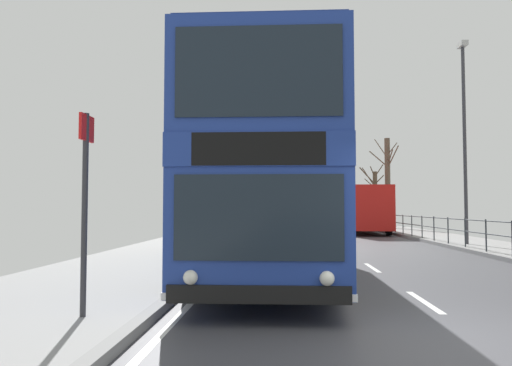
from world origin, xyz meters
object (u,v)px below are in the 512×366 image
(background_bus_far_lane, at_px, (361,208))
(bare_tree_far_01, at_px, (388,181))
(bus_stop_sign_near, at_px, (85,191))
(street_lamp_far_side, at_px, (464,127))
(double_decker_bus_main, at_px, (269,180))
(bare_tree_far_02, at_px, (375,196))

(background_bus_far_lane, relative_size, bare_tree_far_01, 1.47)
(bus_stop_sign_near, relative_size, bare_tree_far_01, 0.40)
(background_bus_far_lane, bearing_deg, street_lamp_far_side, -79.05)
(street_lamp_far_side, relative_size, bare_tree_far_01, 1.21)
(bus_stop_sign_near, bearing_deg, bare_tree_far_01, 70.92)
(bare_tree_far_01, bearing_deg, street_lamp_far_side, -91.64)
(background_bus_far_lane, distance_m, bus_stop_sign_near, 27.17)
(bus_stop_sign_near, bearing_deg, street_lamp_far_side, 53.75)
(double_decker_bus_main, bearing_deg, bus_stop_sign_near, -113.12)
(double_decker_bus_main, height_order, bus_stop_sign_near, double_decker_bus_main)
(background_bus_far_lane, bearing_deg, bare_tree_far_02, 75.37)
(bare_tree_far_02, bearing_deg, bare_tree_far_01, -93.78)
(double_decker_bus_main, relative_size, bare_tree_far_02, 2.05)
(street_lamp_far_side, distance_m, bare_tree_far_02, 25.02)
(background_bus_far_lane, relative_size, bus_stop_sign_near, 3.69)
(bare_tree_far_01, bearing_deg, double_decker_bus_main, -108.17)
(double_decker_bus_main, xyz_separation_m, bare_tree_far_01, (8.33, 25.39, 1.33))
(background_bus_far_lane, bearing_deg, double_decker_bus_main, -105.07)
(street_lamp_far_side, relative_size, bare_tree_far_02, 1.53)
(street_lamp_far_side, height_order, bare_tree_far_01, street_lamp_far_side)
(background_bus_far_lane, xyz_separation_m, street_lamp_far_side, (2.34, -12.08, 3.33))
(street_lamp_far_side, bearing_deg, bare_tree_far_02, 87.68)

